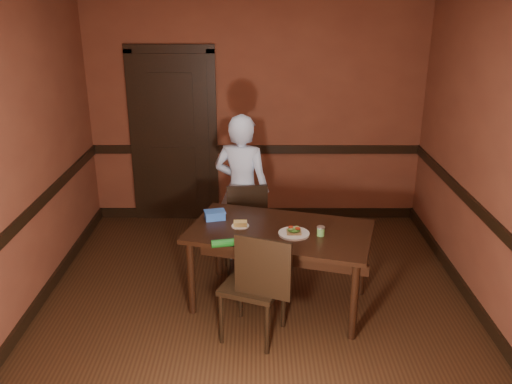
{
  "coord_description": "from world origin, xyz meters",
  "views": [
    {
      "loc": [
        0.01,
        -4.15,
        2.74
      ],
      "look_at": [
        0.0,
        0.35,
        1.05
      ],
      "focal_mm": 38.0,
      "sensor_mm": 36.0,
      "label": 1
    }
  ],
  "objects_px": {
    "sauce_jar": "(321,231)",
    "sandwich_plate": "(294,233)",
    "chair_far": "(245,234)",
    "cheese_saucer": "(240,224)",
    "dining_table": "(279,267)",
    "chair_near": "(253,283)",
    "food_tub": "(215,215)",
    "person": "(242,190)"
  },
  "relations": [
    {
      "from": "chair_far",
      "to": "chair_near",
      "type": "xyz_separation_m",
      "value": [
        0.08,
        -1.04,
        0.05
      ]
    },
    {
      "from": "food_tub",
      "to": "chair_far",
      "type": "bearing_deg",
      "value": 35.36
    },
    {
      "from": "chair_far",
      "to": "sauce_jar",
      "type": "distance_m",
      "value": 1.0
    },
    {
      "from": "person",
      "to": "food_tub",
      "type": "xyz_separation_m",
      "value": [
        -0.23,
        -0.63,
        -0.01
      ]
    },
    {
      "from": "chair_far",
      "to": "food_tub",
      "type": "height_order",
      "value": "chair_far"
    },
    {
      "from": "sauce_jar",
      "to": "food_tub",
      "type": "relative_size",
      "value": 0.38
    },
    {
      "from": "sandwich_plate",
      "to": "dining_table",
      "type": "bearing_deg",
      "value": 137.76
    },
    {
      "from": "chair_far",
      "to": "chair_near",
      "type": "relative_size",
      "value": 0.91
    },
    {
      "from": "dining_table",
      "to": "chair_far",
      "type": "relative_size",
      "value": 1.78
    },
    {
      "from": "dining_table",
      "to": "chair_far",
      "type": "distance_m",
      "value": 0.64
    },
    {
      "from": "person",
      "to": "sandwich_plate",
      "type": "bearing_deg",
      "value": 132.97
    },
    {
      "from": "chair_far",
      "to": "sandwich_plate",
      "type": "xyz_separation_m",
      "value": [
        0.44,
        -0.65,
        0.32
      ]
    },
    {
      "from": "chair_far",
      "to": "sauce_jar",
      "type": "xyz_separation_m",
      "value": [
        0.67,
        -0.67,
        0.34
      ]
    },
    {
      "from": "chair_far",
      "to": "food_tub",
      "type": "relative_size",
      "value": 4.13
    },
    {
      "from": "sandwich_plate",
      "to": "food_tub",
      "type": "xyz_separation_m",
      "value": [
        -0.71,
        0.34,
        0.02
      ]
    },
    {
      "from": "cheese_saucer",
      "to": "food_tub",
      "type": "distance_m",
      "value": 0.29
    },
    {
      "from": "sauce_jar",
      "to": "sandwich_plate",
      "type": "bearing_deg",
      "value": 175.84
    },
    {
      "from": "dining_table",
      "to": "chair_near",
      "type": "xyz_separation_m",
      "value": [
        -0.24,
        -0.5,
        0.12
      ]
    },
    {
      "from": "chair_far",
      "to": "chair_near",
      "type": "distance_m",
      "value": 1.05
    },
    {
      "from": "dining_table",
      "to": "food_tub",
      "type": "relative_size",
      "value": 7.36
    },
    {
      "from": "sauce_jar",
      "to": "person",
      "type": "bearing_deg",
      "value": 125.53
    },
    {
      "from": "chair_far",
      "to": "sandwich_plate",
      "type": "bearing_deg",
      "value": -61.95
    },
    {
      "from": "chair_far",
      "to": "food_tub",
      "type": "distance_m",
      "value": 0.54
    },
    {
      "from": "sauce_jar",
      "to": "dining_table",
      "type": "bearing_deg",
      "value": 160.61
    },
    {
      "from": "chair_far",
      "to": "cheese_saucer",
      "type": "relative_size",
      "value": 5.59
    },
    {
      "from": "sandwich_plate",
      "to": "person",
      "type": "bearing_deg",
      "value": 116.1
    },
    {
      "from": "sandwich_plate",
      "to": "cheese_saucer",
      "type": "distance_m",
      "value": 0.5
    },
    {
      "from": "chair_near",
      "to": "cheese_saucer",
      "type": "height_order",
      "value": "chair_near"
    },
    {
      "from": "cheese_saucer",
      "to": "dining_table",
      "type": "bearing_deg",
      "value": -10.46
    },
    {
      "from": "person",
      "to": "sandwich_plate",
      "type": "distance_m",
      "value": 1.08
    },
    {
      "from": "dining_table",
      "to": "person",
      "type": "height_order",
      "value": "person"
    },
    {
      "from": "chair_near",
      "to": "cheese_saucer",
      "type": "bearing_deg",
      "value": -56.85
    },
    {
      "from": "sauce_jar",
      "to": "chair_near",
      "type": "bearing_deg",
      "value": -147.23
    },
    {
      "from": "dining_table",
      "to": "person",
      "type": "distance_m",
      "value": 1.03
    },
    {
      "from": "person",
      "to": "cheese_saucer",
      "type": "height_order",
      "value": "person"
    },
    {
      "from": "cheese_saucer",
      "to": "food_tub",
      "type": "xyz_separation_m",
      "value": [
        -0.24,
        0.17,
        0.02
      ]
    },
    {
      "from": "sandwich_plate",
      "to": "sauce_jar",
      "type": "xyz_separation_m",
      "value": [
        0.23,
        -0.02,
        0.02
      ]
    },
    {
      "from": "chair_near",
      "to": "food_tub",
      "type": "relative_size",
      "value": 4.56
    },
    {
      "from": "food_tub",
      "to": "person",
      "type": "bearing_deg",
      "value": 56.06
    },
    {
      "from": "chair_far",
      "to": "food_tub",
      "type": "xyz_separation_m",
      "value": [
        -0.27,
        -0.31,
        0.34
      ]
    },
    {
      "from": "chair_far",
      "to": "chair_near",
      "type": "bearing_deg",
      "value": -91.21
    },
    {
      "from": "person",
      "to": "food_tub",
      "type": "bearing_deg",
      "value": 86.55
    }
  ]
}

